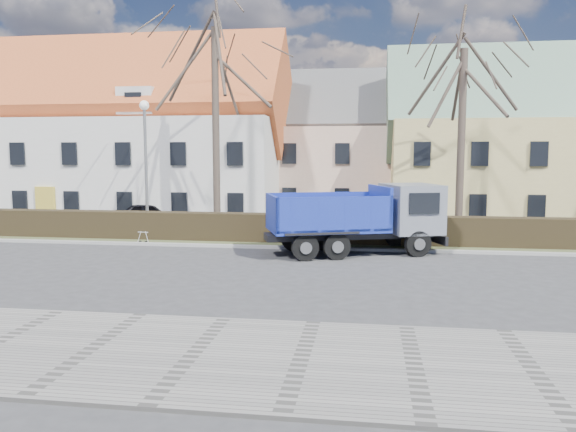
% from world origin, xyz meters
% --- Properties ---
extents(ground, '(120.00, 120.00, 0.00)m').
position_xyz_m(ground, '(0.00, 0.00, 0.00)').
color(ground, '#333335').
extents(sidewalk_near, '(80.00, 5.00, 0.08)m').
position_xyz_m(sidewalk_near, '(0.00, -8.50, 0.04)').
color(sidewalk_near, gray).
rests_on(sidewalk_near, ground).
extents(curb_far, '(80.00, 0.30, 0.12)m').
position_xyz_m(curb_far, '(0.00, 4.60, 0.06)').
color(curb_far, gray).
rests_on(curb_far, ground).
extents(grass_strip, '(80.00, 3.00, 0.10)m').
position_xyz_m(grass_strip, '(0.00, 6.20, 0.05)').
color(grass_strip, '#414929').
rests_on(grass_strip, ground).
extents(hedge, '(60.00, 0.90, 1.30)m').
position_xyz_m(hedge, '(0.00, 6.00, 0.65)').
color(hedge, black).
rests_on(hedge, ground).
extents(building_white, '(26.80, 10.80, 9.50)m').
position_xyz_m(building_white, '(-13.00, 16.00, 4.75)').
color(building_white, silver).
rests_on(building_white, ground).
extents(building_pink, '(10.80, 8.80, 8.00)m').
position_xyz_m(building_pink, '(4.00, 20.00, 4.00)').
color(building_pink, tan).
rests_on(building_pink, ground).
extents(building_yellow, '(18.80, 10.80, 8.50)m').
position_xyz_m(building_yellow, '(16.00, 17.00, 4.25)').
color(building_yellow, tan).
rests_on(building_yellow, ground).
extents(tree_1, '(9.20, 9.20, 12.65)m').
position_xyz_m(tree_1, '(-2.00, 8.50, 6.33)').
color(tree_1, '#3D332A').
rests_on(tree_1, ground).
extents(tree_2, '(8.00, 8.00, 11.00)m').
position_xyz_m(tree_2, '(10.00, 8.50, 5.50)').
color(tree_2, '#3D332A').
rests_on(tree_2, ground).
extents(dump_truck, '(7.89, 5.04, 2.96)m').
position_xyz_m(dump_truck, '(4.93, 3.76, 1.48)').
color(dump_truck, navy).
rests_on(dump_truck, ground).
extents(streetlight, '(0.53, 0.53, 6.76)m').
position_xyz_m(streetlight, '(-5.14, 7.00, 3.38)').
color(streetlight, gray).
rests_on(streetlight, ground).
extents(cart_frame, '(0.76, 0.49, 0.65)m').
position_xyz_m(cart_frame, '(-4.68, 4.86, 0.33)').
color(cart_frame, silver).
rests_on(cart_frame, ground).
extents(parked_car_a, '(4.15, 2.70, 1.31)m').
position_xyz_m(parked_car_a, '(-6.75, 11.30, 0.66)').
color(parked_car_a, black).
rests_on(parked_car_a, ground).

